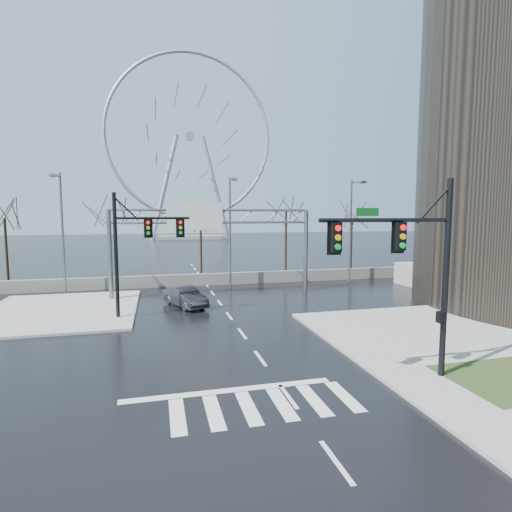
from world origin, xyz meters
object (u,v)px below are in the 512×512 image
object	(u,v)px
signal_mast_near	(417,260)
car	(185,297)
signal_mast_far	(134,243)
ferris_wheel	(190,143)
sign_gantry	(209,233)

from	to	relation	value
signal_mast_near	car	distance (m)	17.82
signal_mast_near	signal_mast_far	xyz separation A→B (m)	(-11.01, 13.00, -0.04)
signal_mast_far	ferris_wheel	xyz separation A→B (m)	(10.87, 86.04, 21.30)
signal_mast_far	car	xyz separation A→B (m)	(3.27, 2.51, -4.11)
car	ferris_wheel	bearing A→B (deg)	61.33
signal_mast_near	ferris_wheel	distance (m)	101.29
signal_mast_far	car	size ratio (longest dim) A/B	1.83
signal_mast_near	ferris_wheel	world-z (taller)	ferris_wheel
sign_gantry	car	size ratio (longest dim) A/B	3.74
sign_gantry	ferris_wheel	world-z (taller)	ferris_wheel
signal_mast_near	signal_mast_far	distance (m)	17.03
ferris_wheel	car	world-z (taller)	ferris_wheel
signal_mast_far	car	world-z (taller)	signal_mast_far
sign_gantry	ferris_wheel	distance (m)	82.91
signal_mast_far	car	distance (m)	5.82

